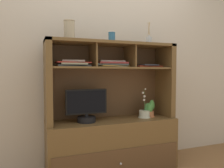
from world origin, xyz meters
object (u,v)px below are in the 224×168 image
at_px(potted_orchid, 144,113).
at_px(magazine_stack_left, 148,66).
at_px(magazine_stack_centre, 73,64).
at_px(diffuser_bottle, 149,40).
at_px(tv_monitor, 87,108).
at_px(magazine_stack_right, 111,64).
at_px(potted_fern, 149,110).
at_px(ceramic_vase, 69,30).
at_px(accent_vase, 112,37).
at_px(media_console, 112,132).

relative_size(potted_orchid, magazine_stack_left, 0.99).
distance_m(magazine_stack_centre, diffuser_bottle, 0.95).
relative_size(tv_monitor, magazine_stack_left, 1.27).
bearing_deg(magazine_stack_right, magazine_stack_centre, -170.05).
height_order(potted_orchid, magazine_stack_centre, magazine_stack_centre).
relative_size(potted_fern, ceramic_vase, 0.95).
distance_m(tv_monitor, accent_vase, 0.82).
bearing_deg(magazine_stack_left, magazine_stack_right, 178.64).
distance_m(potted_fern, magazine_stack_left, 0.53).
bearing_deg(magazine_stack_left, media_console, -176.46).
distance_m(magazine_stack_left, magazine_stack_centre, 0.91).
bearing_deg(potted_orchid, magazine_stack_right, 167.08).
relative_size(potted_orchid, ceramic_vase, 1.64).
distance_m(magazine_stack_right, accent_vase, 0.30).
distance_m(potted_fern, ceramic_vase, 1.28).
relative_size(potted_orchid, potted_fern, 1.73).
distance_m(potted_orchid, potted_fern, 0.09).
relative_size(magazine_stack_centre, diffuser_bottle, 1.35).
relative_size(magazine_stack_right, diffuser_bottle, 1.42).
bearing_deg(diffuser_bottle, ceramic_vase, 179.70).
bearing_deg(tv_monitor, magazine_stack_left, 5.16).
height_order(potted_fern, accent_vase, accent_vase).
height_order(tv_monitor, accent_vase, accent_vase).
distance_m(media_console, potted_orchid, 0.44).
bearing_deg(diffuser_bottle, magazine_stack_centre, -177.64).
height_order(potted_fern, magazine_stack_right, magazine_stack_right).
height_order(magazine_stack_right, diffuser_bottle, diffuser_bottle).
height_order(diffuser_bottle, accent_vase, diffuser_bottle).
bearing_deg(magazine_stack_centre, ceramic_vase, 125.68).
bearing_deg(potted_fern, magazine_stack_right, 172.27).
height_order(tv_monitor, magazine_stack_right, magazine_stack_right).
xyz_separation_m(magazine_stack_centre, ceramic_vase, (-0.03, 0.04, 0.34)).
bearing_deg(ceramic_vase, tv_monitor, -15.16).
distance_m(media_console, magazine_stack_right, 0.76).
xyz_separation_m(potted_fern, magazine_stack_centre, (-0.90, -0.02, 0.54)).
height_order(potted_fern, ceramic_vase, ceramic_vase).
height_order(media_console, accent_vase, accent_vase).
distance_m(tv_monitor, magazine_stack_right, 0.57).
height_order(tv_monitor, diffuser_bottle, diffuser_bottle).
xyz_separation_m(magazine_stack_centre, magazine_stack_right, (0.44, 0.08, 0.00)).
height_order(magazine_stack_right, ceramic_vase, ceramic_vase).
height_order(potted_fern, magazine_stack_left, magazine_stack_left).
height_order(magazine_stack_left, accent_vase, accent_vase).
xyz_separation_m(media_console, accent_vase, (0.00, 0.00, 1.06)).
bearing_deg(tv_monitor, potted_orchid, -0.55).
relative_size(media_console, potted_orchid, 4.19).
height_order(media_console, magazine_stack_centre, media_console).
xyz_separation_m(magazine_stack_left, ceramic_vase, (-0.94, -0.02, 0.36)).
bearing_deg(potted_fern, tv_monitor, -178.63).
bearing_deg(accent_vase, magazine_stack_left, 3.41).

